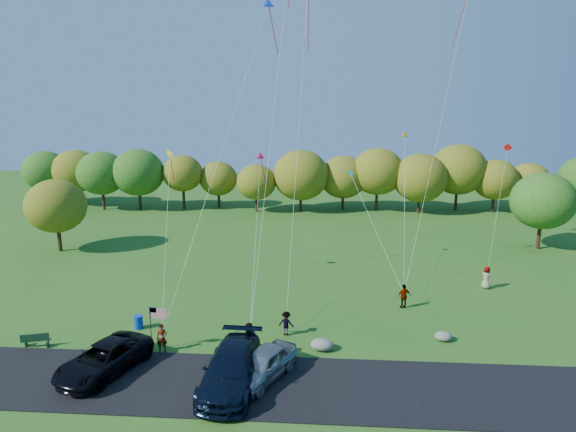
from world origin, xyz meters
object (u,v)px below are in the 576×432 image
Objects in this scene: trash_barrel at (138,322)px; park_bench at (36,340)px; flyer_d at (404,296)px; flyer_b at (250,339)px; minivan_navy at (231,369)px; flyer_c at (286,323)px; minivan_dark at (104,359)px; flyer_a at (162,338)px; minivan_silver at (263,364)px; flyer_e at (486,278)px.

park_bench is at bearing -150.81° from trash_barrel.
flyer_d is 23.76m from park_bench.
minivan_navy is at bearing -61.28° from flyer_b.
flyer_c is 14.91m from park_bench.
flyer_d reaches higher than park_bench.
minivan_dark is 3.48m from flyer_a.
minivan_dark is 19.97m from flyer_d.
park_bench is at bearing 166.73° from minivan_navy.
flyer_a is at bearing -143.71° from flyer_b.
flyer_b is 12.77m from park_bench.
park_bench is (-13.83, 2.58, -0.40)m from minivan_silver.
flyer_d is at bearing 14.52° from trash_barrel.
minivan_dark is 5.88m from park_bench.
minivan_silver is at bearing 94.09° from flyer_c.
flyer_d is at bearing 73.31° from flyer_b.
minivan_navy is 14.87m from flyer_d.
flyer_c is at bearing 49.40° from minivan_dark.
flyer_d reaches higher than minivan_silver.
flyer_b is at bearing 67.49° from flyer_c.
flyer_d is at bearing -135.75° from flyer_c.
minivan_silver is at bearing 29.51° from minivan_navy.
flyer_c is (0.84, 5.22, -0.09)m from minivan_silver.
trash_barrel is (-8.66, 5.47, -0.44)m from minivan_silver.
flyer_c is at bearing 12.56° from flyer_d.
flyer_b is at bearing 73.88° from flyer_e.
flyer_e is (15.63, 14.18, 0.02)m from minivan_silver.
minivan_dark is at bearing 175.53° from minivan_navy.
flyer_d is at bearing 48.37° from minivan_navy.
flyer_b reaches higher than park_bench.
flyer_b is at bearing 18.58° from flyer_d.
flyer_d is 1.11× the size of park_bench.
flyer_b is at bearing -20.90° from trash_barrel.
minivan_dark is 3.21× the size of flyer_e.
minivan_navy is 6.46m from flyer_c.
flyer_d is (14.94, 7.40, 0.02)m from flyer_a.
flyer_b reaches higher than minivan_dark.
minivan_navy is (7.04, -0.80, 0.15)m from minivan_dark.
flyer_a is 0.96× the size of flyer_e.
trash_barrel is at bearing -164.61° from flyer_b.
park_bench is at bearing -0.31° from flyer_d.
park_bench is (-29.46, -11.60, -0.41)m from flyer_e.
flyer_d is at bearing 76.24° from minivan_silver.
trash_barrel is (-7.14, 6.26, -0.57)m from minivan_navy.
trash_barrel is at bearing 11.74° from flyer_c.
flyer_b is (5.12, 0.00, 0.12)m from flyer_a.
minivan_dark is 0.88× the size of minivan_navy.
flyer_b is 1.11× the size of flyer_d.
flyer_a reaches higher than minivan_silver.
trash_barrel is (-24.29, -8.71, -0.45)m from flyer_e.
flyer_c is 0.87× the size of flyer_e.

